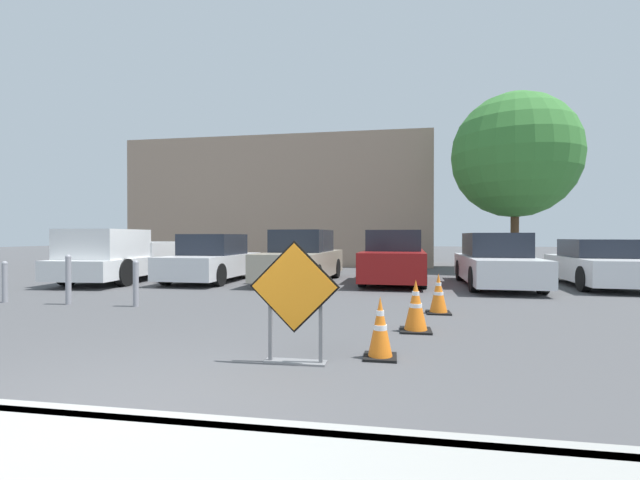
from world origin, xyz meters
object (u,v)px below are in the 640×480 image
at_px(road_closed_sign, 294,298).
at_px(traffic_cone_third, 438,294).
at_px(parked_car_third, 394,258).
at_px(bollard_second, 68,278).
at_px(parked_car_fourth, 496,262).
at_px(parked_car_fifth, 599,264).
at_px(parked_car_nearest, 212,260).
at_px(traffic_cone_nearest, 380,328).
at_px(bollard_third, 5,280).
at_px(traffic_cone_second, 416,306).
at_px(bollard_nearest, 136,282).
at_px(pickup_truck, 121,258).
at_px(parked_car_second, 302,258).

distance_m(road_closed_sign, traffic_cone_third, 3.96).
relative_size(parked_car_third, bollard_second, 4.51).
height_order(parked_car_fourth, parked_car_fifth, parked_car_fourth).
distance_m(traffic_cone_third, parked_car_nearest, 7.93).
bearing_deg(traffic_cone_nearest, bollard_third, 160.37).
xyz_separation_m(traffic_cone_second, parked_car_fifth, (5.34, 6.60, 0.25)).
xyz_separation_m(road_closed_sign, parked_car_nearest, (-4.53, 8.09, -0.06)).
bearing_deg(parked_car_third, traffic_cone_third, 100.64).
xyz_separation_m(traffic_cone_nearest, bollard_nearest, (-4.95, 2.86, 0.14)).
height_order(parked_car_third, bollard_second, parked_car_third).
bearing_deg(traffic_cone_nearest, parked_car_fourth, 68.73).
relative_size(traffic_cone_third, parked_car_nearest, 0.18).
relative_size(traffic_cone_second, traffic_cone_third, 1.05).
bearing_deg(traffic_cone_second, road_closed_sign, -126.74).
bearing_deg(pickup_truck, parked_car_nearest, -172.84).
relative_size(bollard_nearest, bollard_second, 0.90).
height_order(parked_car_third, bollard_third, parked_car_third).
relative_size(pickup_truck, bollard_second, 5.40).
bearing_deg(traffic_cone_second, parked_car_fourth, 67.92).
distance_m(traffic_cone_nearest, parked_car_second, 8.42).
height_order(parked_car_third, parked_car_fifth, parked_car_third).
relative_size(bollard_nearest, bollard_third, 1.05).
relative_size(parked_car_third, bollard_third, 5.27).
height_order(road_closed_sign, parked_car_fifth, road_closed_sign).
xyz_separation_m(traffic_cone_third, parked_car_fifth, (4.86, 5.03, 0.27)).
xyz_separation_m(pickup_truck, parked_car_third, (8.44, 1.11, -0.00)).
bearing_deg(traffic_cone_nearest, traffic_cone_third, 72.51).
relative_size(road_closed_sign, bollard_third, 1.54).
relative_size(traffic_cone_nearest, pickup_truck, 0.13).
relative_size(traffic_cone_second, bollard_third, 0.87).
xyz_separation_m(parked_car_fourth, bollard_third, (-11.01, -4.86, -0.22)).
xyz_separation_m(road_closed_sign, parked_car_second, (-1.71, 8.37, -0.00)).
bearing_deg(parked_car_nearest, bollard_second, 79.56).
bearing_deg(traffic_cone_nearest, road_closed_sign, -157.17).
relative_size(parked_car_nearest, parked_car_second, 0.88).
height_order(traffic_cone_nearest, parked_car_fourth, parked_car_fourth).
bearing_deg(pickup_truck, parked_car_second, -175.32).
bearing_deg(traffic_cone_second, parked_car_third, 92.49).
distance_m(traffic_cone_nearest, parked_car_third, 8.30).
bearing_deg(parked_car_second, parked_car_nearest, 8.94).
distance_m(road_closed_sign, pickup_truck, 10.53).
height_order(road_closed_sign, bollard_nearest, road_closed_sign).
height_order(pickup_truck, bollard_third, pickup_truck).
height_order(traffic_cone_third, parked_car_fourth, parked_car_fourth).
height_order(pickup_truck, parked_car_nearest, pickup_truck).
bearing_deg(bollard_second, pickup_truck, 112.36).
bearing_deg(parked_car_fourth, traffic_cone_nearest, 70.58).
bearing_deg(parked_car_nearest, bollard_nearest, 97.45).
relative_size(traffic_cone_third, parked_car_third, 0.16).
relative_size(parked_car_fifth, bollard_second, 4.12).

